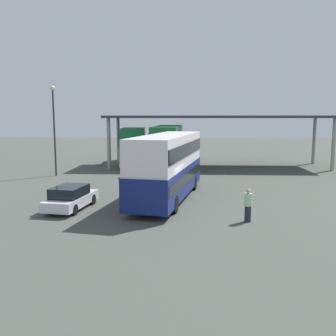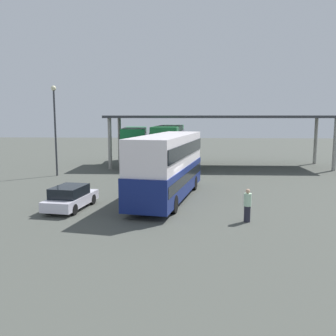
{
  "view_description": "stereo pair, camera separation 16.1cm",
  "coord_description": "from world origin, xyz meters",
  "px_view_note": "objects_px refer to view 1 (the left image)",
  "views": [
    {
      "loc": [
        1.18,
        -20.3,
        5.24
      ],
      "look_at": [
        0.08,
        2.67,
        2.0
      ],
      "focal_mm": 39.27,
      "sensor_mm": 36.0,
      "label": 1
    },
    {
      "loc": [
        1.34,
        -20.29,
        5.24
      ],
      "look_at": [
        0.08,
        2.67,
        2.0
      ],
      "focal_mm": 39.27,
      "sensor_mm": 36.0,
      "label": 2
    }
  ],
  "objects_px": {
    "double_decker_main": "(168,164)",
    "double_decker_mid_row": "(168,145)",
    "parked_hatchback": "(71,198)",
    "pedestrian_waiting": "(248,205)",
    "double_decker_near_canopy": "(134,144)",
    "lamppost_tall": "(54,120)"
  },
  "relations": [
    {
      "from": "double_decker_main",
      "to": "double_decker_mid_row",
      "type": "relative_size",
      "value": 1.01
    },
    {
      "from": "double_decker_near_canopy",
      "to": "lamppost_tall",
      "type": "height_order",
      "value": "lamppost_tall"
    },
    {
      "from": "double_decker_near_canopy",
      "to": "pedestrian_waiting",
      "type": "height_order",
      "value": "double_decker_near_canopy"
    },
    {
      "from": "double_decker_main",
      "to": "lamppost_tall",
      "type": "relative_size",
      "value": 1.4
    },
    {
      "from": "parked_hatchback",
      "to": "double_decker_near_canopy",
      "type": "bearing_deg",
      "value": 6.06
    },
    {
      "from": "double_decker_mid_row",
      "to": "lamppost_tall",
      "type": "xyz_separation_m",
      "value": [
        -9.68,
        -5.89,
        2.6
      ]
    },
    {
      "from": "lamppost_tall",
      "to": "double_decker_main",
      "type": "bearing_deg",
      "value": -40.17
    },
    {
      "from": "double_decker_near_canopy",
      "to": "lamppost_tall",
      "type": "relative_size",
      "value": 1.3
    },
    {
      "from": "double_decker_main",
      "to": "parked_hatchback",
      "type": "bearing_deg",
      "value": 128.61
    },
    {
      "from": "double_decker_main",
      "to": "parked_hatchback",
      "type": "distance_m",
      "value": 6.32
    },
    {
      "from": "double_decker_mid_row",
      "to": "lamppost_tall",
      "type": "distance_m",
      "value": 11.63
    },
    {
      "from": "double_decker_near_canopy",
      "to": "pedestrian_waiting",
      "type": "relative_size",
      "value": 6.09
    },
    {
      "from": "lamppost_tall",
      "to": "double_decker_mid_row",
      "type": "bearing_deg",
      "value": 31.32
    },
    {
      "from": "parked_hatchback",
      "to": "pedestrian_waiting",
      "type": "relative_size",
      "value": 2.53
    },
    {
      "from": "lamppost_tall",
      "to": "pedestrian_waiting",
      "type": "xyz_separation_m",
      "value": [
        14.63,
        -13.71,
        -4.11
      ]
    },
    {
      "from": "double_decker_mid_row",
      "to": "lamppost_tall",
      "type": "bearing_deg",
      "value": 124.0
    },
    {
      "from": "double_decker_main",
      "to": "double_decker_near_canopy",
      "type": "xyz_separation_m",
      "value": [
        -4.56,
        16.97,
        -0.05
      ]
    },
    {
      "from": "double_decker_mid_row",
      "to": "pedestrian_waiting",
      "type": "relative_size",
      "value": 6.49
    },
    {
      "from": "parked_hatchback",
      "to": "pedestrian_waiting",
      "type": "distance_m",
      "value": 9.85
    },
    {
      "from": "double_decker_main",
      "to": "pedestrian_waiting",
      "type": "height_order",
      "value": "double_decker_main"
    },
    {
      "from": "double_decker_mid_row",
      "to": "pedestrian_waiting",
      "type": "height_order",
      "value": "double_decker_mid_row"
    },
    {
      "from": "double_decker_main",
      "to": "double_decker_mid_row",
      "type": "bearing_deg",
      "value": 13.29
    }
  ]
}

